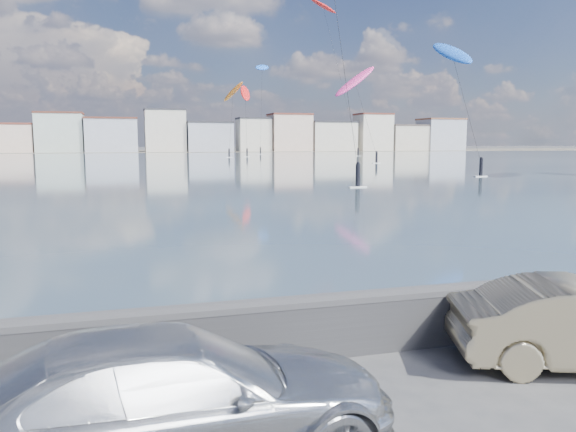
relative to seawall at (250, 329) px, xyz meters
name	(u,v)px	position (x,y,z in m)	size (l,w,h in m)	color
bay_water	(137,163)	(0.00, 88.80, -0.58)	(500.00, 177.00, 0.00)	#2B3F4F
far_shore_strip	(131,151)	(0.00, 197.30, -0.57)	(500.00, 60.00, 0.00)	#4C473D
seawall	(250,329)	(0.00, 0.00, 0.00)	(400.00, 0.36, 1.08)	#28282B
far_buildings	(135,133)	(1.31, 183.30, 5.44)	(240.79, 13.26, 14.60)	beige
car_silver	(174,398)	(-1.39, -2.44, 0.16)	(2.08, 5.13, 1.49)	#B4B8BC
kitesurfer_0	(452,55)	(36.18, 52.42, 13.18)	(5.94, 16.42, 16.37)	blue
kitesurfer_6	(355,82)	(36.21, 82.23, 12.92)	(8.96, 10.25, 16.87)	#E5338C
kitesurfer_7	(245,94)	(26.87, 129.05, 14.46)	(4.98, 17.12, 18.19)	red
kitesurfer_8	(262,68)	(36.66, 151.95, 23.63)	(7.84, 16.74, 26.39)	blue
kitesurfer_9	(323,8)	(47.59, 130.84, 36.49)	(8.00, 19.47, 40.61)	red
kitesurfer_14	(233,93)	(23.67, 128.01, 14.57)	(7.28, 19.27, 18.15)	orange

